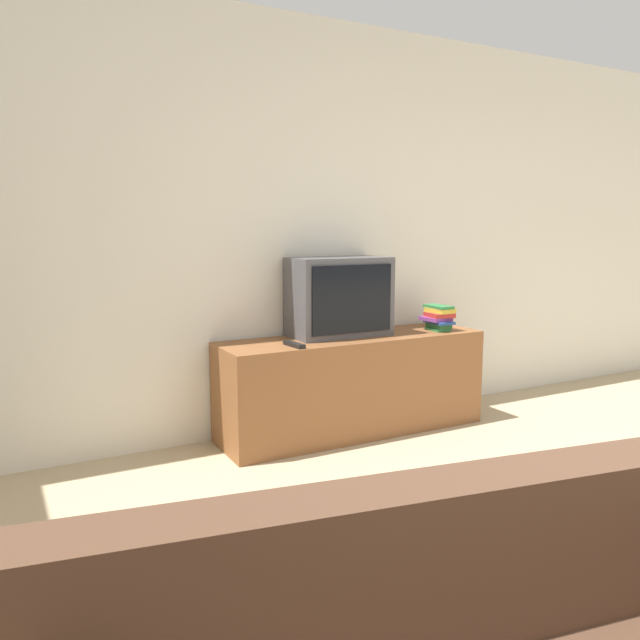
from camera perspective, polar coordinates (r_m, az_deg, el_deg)
wall_back at (r=4.08m, az=-0.65°, el=8.34°), size 9.00×0.06×2.60m
tv_stand at (r=4.02m, az=3.02°, el=-5.89°), size 1.74×0.48×0.62m
television at (r=3.96m, az=1.79°, el=2.14°), size 0.64×0.33×0.50m
book_stack at (r=4.26m, az=10.78°, el=0.26°), size 0.19×0.22×0.17m
remote_on_stand at (r=3.62m, az=-2.38°, el=-2.25°), size 0.06×0.19×0.02m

